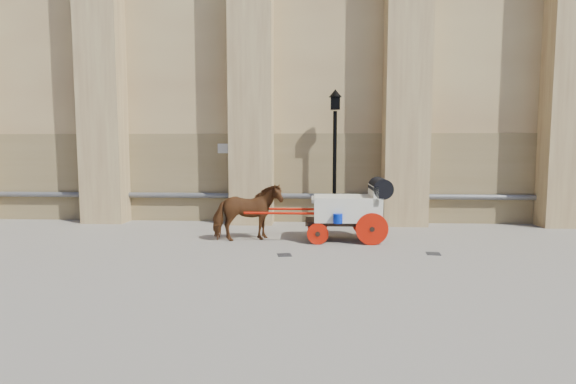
{
  "coord_description": "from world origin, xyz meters",
  "views": [
    {
      "loc": [
        1.08,
        -11.16,
        2.49
      ],
      "look_at": [
        0.36,
        0.87,
        1.33
      ],
      "focal_mm": 28.0,
      "sensor_mm": 36.0,
      "label": 1
    }
  ],
  "objects": [
    {
      "name": "ground",
      "position": [
        0.0,
        0.0,
        0.0
      ],
      "size": [
        90.0,
        90.0,
        0.0
      ],
      "primitive_type": "plane",
      "color": "slate",
      "rests_on": "ground"
    },
    {
      "name": "carriage",
      "position": [
        2.09,
        0.96,
        0.92
      ],
      "size": [
        3.91,
        1.39,
        1.71
      ],
      "rotation": [
        0.0,
        0.0,
        0.0
      ],
      "color": "black",
      "rests_on": "ground"
    },
    {
      "name": "drain_grate_far",
      "position": [
        3.91,
        -0.51,
        0.01
      ],
      "size": [
        0.36,
        0.36,
        0.01
      ],
      "primitive_type": "cube",
      "rotation": [
        0.0,
        0.0,
        -0.12
      ],
      "color": "black",
      "rests_on": "ground"
    },
    {
      "name": "street_lamp",
      "position": [
        1.72,
        3.33,
        2.34
      ],
      "size": [
        0.41,
        0.41,
        4.37
      ],
      "color": "black",
      "rests_on": "ground"
    },
    {
      "name": "horse",
      "position": [
        -0.73,
        0.78,
        0.77
      ],
      "size": [
        2.0,
        1.4,
        1.54
      ],
      "primitive_type": "imported",
      "rotation": [
        0.0,
        0.0,
        1.92
      ],
      "color": "#562E15",
      "rests_on": "ground"
    },
    {
      "name": "drain_grate_near",
      "position": [
        0.38,
        -0.85,
        0.01
      ],
      "size": [
        0.38,
        0.38,
        0.01
      ],
      "primitive_type": "cube",
      "rotation": [
        0.0,
        0.0,
        0.21
      ],
      "color": "black",
      "rests_on": "ground"
    }
  ]
}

